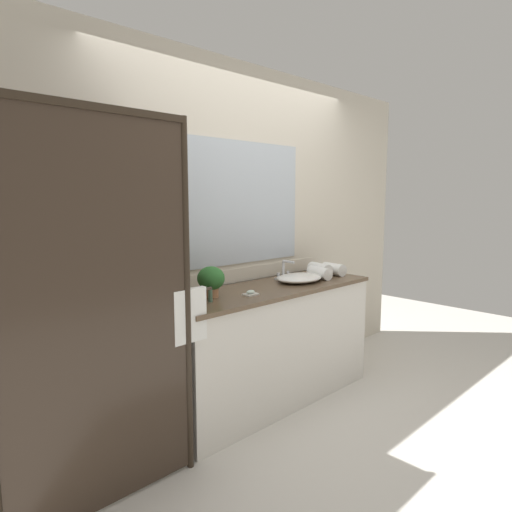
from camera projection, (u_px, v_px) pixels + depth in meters
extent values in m
plane|color=silver|center=(270.00, 400.00, 3.45)|extent=(8.00, 8.00, 0.00)
cube|color=beige|center=(239.00, 232.00, 3.52)|extent=(4.40, 0.05, 2.60)
cube|color=beige|center=(242.00, 275.00, 3.55)|extent=(1.80, 0.01, 0.11)
cube|color=silver|center=(242.00, 203.00, 3.47)|extent=(1.26, 0.01, 0.95)
cube|color=silver|center=(269.00, 346.00, 3.40)|extent=(1.80, 0.56, 0.87)
cube|color=brown|center=(270.00, 289.00, 3.33)|extent=(1.80, 0.58, 0.03)
cylinder|color=#2D2319|center=(187.00, 300.00, 2.47)|extent=(0.04, 0.04, 2.00)
cube|color=#2D2319|center=(91.00, 106.00, 1.99)|extent=(1.00, 0.04, 0.04)
cube|color=#382B21|center=(101.00, 317.00, 2.12)|extent=(0.96, 0.01, 1.96)
cube|color=#382B21|center=(160.00, 293.00, 2.67)|extent=(0.01, 0.57, 1.96)
cylinder|color=#2D2319|center=(189.00, 292.00, 2.48)|extent=(0.32, 0.02, 0.02)
cube|color=white|center=(189.00, 316.00, 2.50)|extent=(0.22, 0.04, 0.31)
ellipsoid|color=white|center=(299.00, 278.00, 3.53)|extent=(0.41, 0.32, 0.06)
cube|color=silver|center=(283.00, 278.00, 3.66)|extent=(0.17, 0.04, 0.02)
cylinder|color=silver|center=(283.00, 269.00, 3.65)|extent=(0.02, 0.02, 0.13)
cylinder|color=silver|center=(289.00, 262.00, 3.60)|extent=(0.02, 0.11, 0.02)
cylinder|color=silver|center=(278.00, 275.00, 3.61)|extent=(0.02, 0.02, 0.04)
cylinder|color=silver|center=(288.00, 273.00, 3.69)|extent=(0.02, 0.02, 0.04)
cylinder|color=#B77A51|center=(211.00, 293.00, 3.00)|extent=(0.10, 0.10, 0.06)
ellipsoid|color=#2C682C|center=(211.00, 278.00, 2.98)|extent=(0.19, 0.19, 0.16)
cube|color=silver|center=(251.00, 294.00, 3.05)|extent=(0.10, 0.07, 0.01)
ellipsoid|color=silver|center=(251.00, 292.00, 3.05)|extent=(0.07, 0.04, 0.02)
cylinder|color=#4C7056|center=(210.00, 295.00, 2.85)|extent=(0.03, 0.03, 0.09)
cylinder|color=black|center=(210.00, 288.00, 2.84)|extent=(0.02, 0.02, 0.01)
cylinder|color=#4C7056|center=(197.00, 298.00, 2.82)|extent=(0.03, 0.03, 0.07)
cylinder|color=#B7B2A8|center=(197.00, 292.00, 2.82)|extent=(0.02, 0.02, 0.01)
cylinder|color=white|center=(334.00, 269.00, 3.83)|extent=(0.13, 0.22, 0.10)
cylinder|color=white|center=(320.00, 269.00, 3.80)|extent=(0.16, 0.24, 0.11)
cylinder|color=white|center=(319.00, 273.00, 3.66)|extent=(0.14, 0.24, 0.10)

